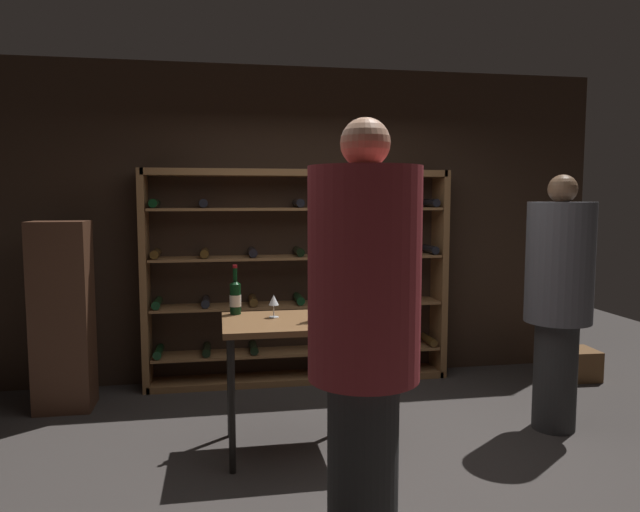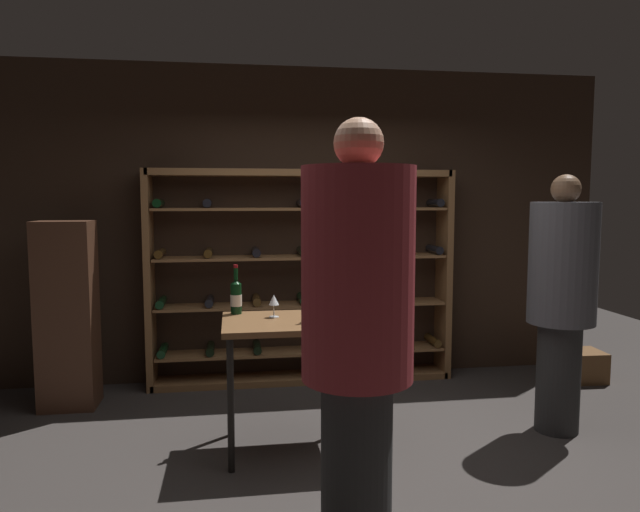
{
  "view_description": "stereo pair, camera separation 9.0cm",
  "coord_description": "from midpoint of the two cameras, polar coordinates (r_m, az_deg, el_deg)",
  "views": [
    {
      "loc": [
        -0.84,
        -3.58,
        1.72
      ],
      "look_at": [
        -0.16,
        0.28,
        1.33
      ],
      "focal_mm": 32.7,
      "sensor_mm": 36.0,
      "label": 1
    },
    {
      "loc": [
        -0.75,
        -3.6,
        1.72
      ],
      "look_at": [
        -0.16,
        0.28,
        1.33
      ],
      "focal_mm": 32.7,
      "sensor_mm": 36.0,
      "label": 2
    }
  ],
  "objects": [
    {
      "name": "wine_rack",
      "position": [
        5.41,
        -2.71,
        -2.12
      ],
      "size": [
        2.81,
        0.32,
        1.98
      ],
      "color": "brown",
      "rests_on": "ground"
    },
    {
      "name": "ground_plane",
      "position": [
        4.06,
        2.43,
        -19.39
      ],
      "size": [
        9.87,
        9.87,
        0.0
      ],
      "primitive_type": "plane",
      "color": "#383330"
    },
    {
      "name": "wine_glass_stemmed_right",
      "position": [
        4.23,
        2.18,
        -3.99
      ],
      "size": [
        0.08,
        0.08,
        0.15
      ],
      "color": "silver",
      "rests_on": "tasting_table"
    },
    {
      "name": "person_bystander_dark_jacket",
      "position": [
        2.68,
        3.35,
        -6.74
      ],
      "size": [
        0.51,
        0.51,
        2.08
      ],
      "rotation": [
        0.0,
        0.0,
        2.36
      ],
      "color": "#2B2B2B",
      "rests_on": "ground"
    },
    {
      "name": "wine_bottle_amber_reserve",
      "position": [
        3.89,
        -1.1,
        -4.72
      ],
      "size": [
        0.08,
        0.08,
        0.33
      ],
      "color": "#4C3314",
      "rests_on": "tasting_table"
    },
    {
      "name": "wine_bottle_black_capsule",
      "position": [
        4.17,
        -8.9,
        -3.97
      ],
      "size": [
        0.08,
        0.08,
        0.35
      ],
      "color": "black",
      "rests_on": "tasting_table"
    },
    {
      "name": "wine_glass_stemmed_center",
      "position": [
        4.02,
        -5.19,
        -4.43
      ],
      "size": [
        0.07,
        0.07,
        0.16
      ],
      "color": "silver",
      "rests_on": "tasting_table"
    },
    {
      "name": "wine_crate",
      "position": [
        6.11,
        22.88,
        -9.73
      ],
      "size": [
        0.49,
        0.36,
        0.29
      ],
      "primitive_type": "cube",
      "rotation": [
        0.0,
        0.0,
        -0.04
      ],
      "color": "brown",
      "rests_on": "ground"
    },
    {
      "name": "display_cabinet",
      "position": [
        5.19,
        -24.33,
        -5.38
      ],
      "size": [
        0.44,
        0.36,
        1.54
      ],
      "primitive_type": "cube",
      "color": "#4C2D1E",
      "rests_on": "ground"
    },
    {
      "name": "person_guest_blue_shirt",
      "position": [
        4.6,
        21.79,
        -3.24
      ],
      "size": [
        0.48,
        0.48,
        1.89
      ],
      "rotation": [
        0.0,
        0.0,
        1.96
      ],
      "color": "#2A2A2A",
      "rests_on": "ground"
    },
    {
      "name": "back_wall",
      "position": [
        5.59,
        -1.75,
        3.09
      ],
      "size": [
        5.73,
        0.1,
        2.93
      ],
      "primitive_type": "cube",
      "color": "#332319",
      "rests_on": "ground"
    },
    {
      "name": "tasting_table",
      "position": [
        3.99,
        -2.92,
        -7.77
      ],
      "size": [
        1.0,
        0.68,
        0.9
      ],
      "color": "brown",
      "rests_on": "ground"
    }
  ]
}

